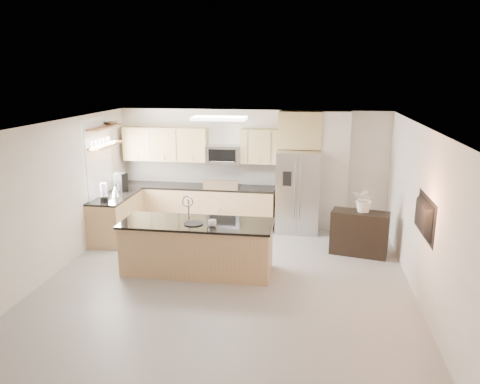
% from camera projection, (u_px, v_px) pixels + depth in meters
% --- Properties ---
extents(floor, '(6.50, 6.50, 0.00)m').
position_uv_depth(floor, '(226.00, 283.00, 7.74)').
color(floor, '#999791').
rests_on(floor, ground).
extents(ceiling, '(6.00, 6.50, 0.02)m').
position_uv_depth(ceiling, '(225.00, 126.00, 7.10)').
color(ceiling, silver).
rests_on(ceiling, wall_back).
extents(wall_back, '(6.00, 0.02, 2.60)m').
position_uv_depth(wall_back, '(252.00, 168.00, 10.53)').
color(wall_back, silver).
rests_on(wall_back, floor).
extents(wall_front, '(6.00, 0.02, 2.60)m').
position_uv_depth(wall_front, '(162.00, 305.00, 4.31)').
color(wall_front, silver).
rests_on(wall_front, floor).
extents(wall_left, '(0.02, 6.50, 2.60)m').
position_uv_depth(wall_left, '(50.00, 200.00, 7.86)').
color(wall_left, silver).
rests_on(wall_left, floor).
extents(wall_right, '(0.02, 6.50, 2.60)m').
position_uv_depth(wall_right, '(423.00, 216.00, 6.98)').
color(wall_right, silver).
rests_on(wall_right, floor).
extents(back_counter, '(3.55, 0.66, 1.44)m').
position_uv_depth(back_counter, '(196.00, 205.00, 10.61)').
color(back_counter, tan).
rests_on(back_counter, floor).
extents(left_counter, '(0.66, 1.50, 0.92)m').
position_uv_depth(left_counter, '(116.00, 216.00, 9.79)').
color(left_counter, tan).
rests_on(left_counter, floor).
extents(range, '(0.76, 0.64, 1.14)m').
position_uv_depth(range, '(223.00, 206.00, 10.51)').
color(range, black).
rests_on(range, floor).
extents(upper_cabinets, '(3.50, 0.33, 0.75)m').
position_uv_depth(upper_cabinets, '(193.00, 145.00, 10.44)').
color(upper_cabinets, tan).
rests_on(upper_cabinets, wall_back).
extents(microwave, '(0.76, 0.40, 0.40)m').
position_uv_depth(microwave, '(224.00, 154.00, 10.34)').
color(microwave, '#ACABAE').
rests_on(microwave, upper_cabinets).
extents(refrigerator, '(0.92, 0.78, 1.78)m').
position_uv_depth(refrigerator, '(298.00, 191.00, 10.12)').
color(refrigerator, '#ACABAE').
rests_on(refrigerator, floor).
extents(partition_column, '(0.60, 0.30, 2.60)m').
position_uv_depth(partition_column, '(334.00, 172.00, 10.12)').
color(partition_column, beige).
rests_on(partition_column, floor).
extents(window, '(0.04, 1.15, 1.65)m').
position_uv_depth(window, '(99.00, 160.00, 9.54)').
color(window, white).
rests_on(window, wall_left).
extents(shelf_lower, '(0.30, 1.20, 0.04)m').
position_uv_depth(shelf_lower, '(105.00, 145.00, 9.55)').
color(shelf_lower, olive).
rests_on(shelf_lower, wall_left).
extents(shelf_upper, '(0.30, 1.20, 0.04)m').
position_uv_depth(shelf_upper, '(104.00, 127.00, 9.45)').
color(shelf_upper, olive).
rests_on(shelf_upper, wall_left).
extents(ceiling_fixture, '(1.00, 0.50, 0.06)m').
position_uv_depth(ceiling_fixture, '(219.00, 118.00, 8.70)').
color(ceiling_fixture, white).
rests_on(ceiling_fixture, ceiling).
extents(island, '(2.61, 0.95, 1.33)m').
position_uv_depth(island, '(197.00, 247.00, 8.11)').
color(island, tan).
rests_on(island, floor).
extents(credenza, '(1.12, 0.66, 0.84)m').
position_uv_depth(credenza, '(359.00, 233.00, 8.89)').
color(credenza, black).
rests_on(credenza, floor).
extents(cup, '(0.16, 0.16, 0.11)m').
position_uv_depth(cup, '(212.00, 223.00, 7.77)').
color(cup, white).
rests_on(cup, island).
extents(platter, '(0.37, 0.37, 0.02)m').
position_uv_depth(platter, '(193.00, 224.00, 7.90)').
color(platter, black).
rests_on(platter, island).
extents(blender, '(0.16, 0.16, 0.38)m').
position_uv_depth(blender, '(104.00, 194.00, 9.15)').
color(blender, black).
rests_on(blender, left_counter).
extents(kettle, '(0.21, 0.21, 0.26)m').
position_uv_depth(kettle, '(115.00, 191.00, 9.57)').
color(kettle, '#ACABAE').
rests_on(kettle, left_counter).
extents(coffee_maker, '(0.24, 0.28, 0.39)m').
position_uv_depth(coffee_maker, '(121.00, 182.00, 9.99)').
color(coffee_maker, black).
rests_on(coffee_maker, left_counter).
extents(bowl, '(0.42, 0.42, 0.09)m').
position_uv_depth(bowl, '(110.00, 122.00, 9.73)').
color(bowl, '#ACABAE').
rests_on(bowl, shelf_upper).
extents(flower_vase, '(0.83, 0.77, 0.75)m').
position_uv_depth(flower_vase, '(366.00, 193.00, 8.69)').
color(flower_vase, white).
rests_on(flower_vase, credenza).
extents(television, '(0.14, 1.08, 0.62)m').
position_uv_depth(television, '(420.00, 217.00, 6.79)').
color(television, black).
rests_on(television, wall_right).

